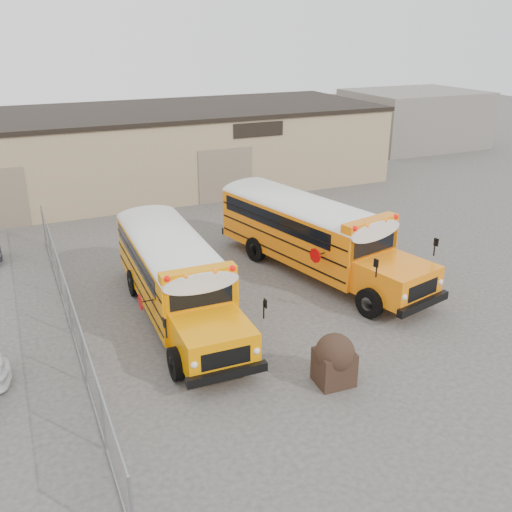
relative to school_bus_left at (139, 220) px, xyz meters
name	(u,v)px	position (x,y,z in m)	size (l,w,h in m)	color
ground	(280,338)	(2.33, -8.81, -1.60)	(120.00, 120.00, 0.00)	#413F3C
warehouse	(133,149)	(2.33, 11.18, 0.77)	(30.20, 10.20, 4.67)	#92825A
chainlink_fence	(69,309)	(-3.67, -5.81, -0.70)	(0.07, 18.07, 1.81)	gray
distant_building_right	(413,118)	(26.33, 15.19, 0.60)	(10.00, 8.00, 4.40)	gray
school_bus_left	(139,220)	(0.00, 0.00, 0.00)	(2.94, 9.52, 2.77)	#FF9000
school_bus_right	(224,195)	(4.49, 1.67, 0.13)	(4.78, 10.52, 2.99)	orange
tarp_bundle	(335,359)	(2.63, -11.60, -0.83)	(1.10, 1.10, 1.50)	black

